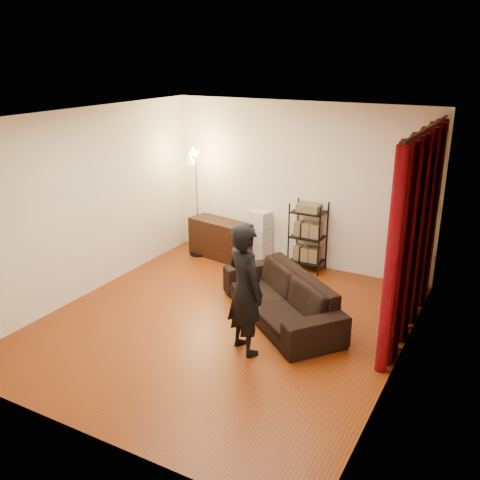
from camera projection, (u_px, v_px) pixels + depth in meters
The scene contains 14 objects.
floor at pixel (223, 323), 7.11m from camera, with size 5.00×5.00×0.00m, color maroon.
ceiling at pixel (220, 117), 6.21m from camera, with size 5.00×5.00×0.00m, color white.
wall_back at pixel (299, 185), 8.73m from camera, with size 5.00×5.00×0.00m, color #EFE7CC.
wall_front at pixel (75, 306), 4.59m from camera, with size 5.00×5.00×0.00m, color #EFE7CC.
wall_left at pixel (86, 204), 7.67m from camera, with size 5.00×5.00×0.00m, color #EFE7CC.
wall_right at pixel (405, 258), 5.65m from camera, with size 5.00×5.00×0.00m, color #EFE7CC.
curtain_rod at pixel (428, 127), 6.22m from camera, with size 0.04×0.04×2.65m, color black.
curtain at pixel (414, 233), 6.66m from camera, with size 0.22×2.65×2.55m, color #62060A, non-canonical shape.
sofa at pixel (280, 297), 7.15m from camera, with size 2.14×0.84×0.62m, color black.
person at pixel (245, 289), 6.21m from camera, with size 0.59×0.38×1.60m, color black.
media_cabinet at pixel (220, 239), 9.31m from camera, with size 1.14×0.43×0.66m, color black.
storage_boxes at pixel (259, 236), 9.15m from camera, with size 0.35×0.28×0.88m, color beige, non-canonical shape.
wire_shelf at pixel (308, 237), 8.68m from camera, with size 0.52×0.37×1.15m, color black, non-canonical shape.
floor_lamp at pixel (197, 202), 9.20m from camera, with size 0.35×0.35×1.93m, color silver, non-canonical shape.
Camera 1 is at (3.22, -5.46, 3.41)m, focal length 40.00 mm.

